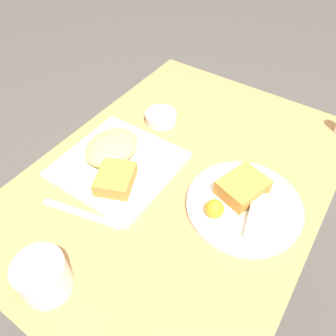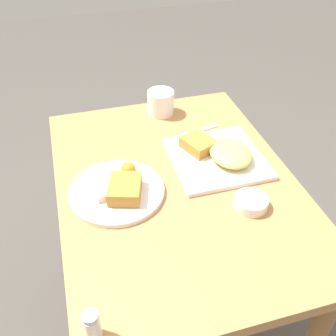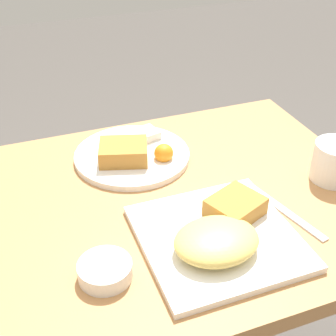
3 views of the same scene
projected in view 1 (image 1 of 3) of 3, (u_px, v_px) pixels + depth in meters
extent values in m
plane|color=#4C4742|center=(175.00, 294.00, 1.39)|extent=(8.00, 8.00, 0.00)
cube|color=#B27A47|center=(180.00, 180.00, 0.84)|extent=(0.93, 0.68, 0.04)
cylinder|color=olive|center=(174.00, 151.00, 1.46)|extent=(0.05, 0.05, 0.73)
cylinder|color=olive|center=(28.00, 306.00, 1.00)|extent=(0.05, 0.05, 0.73)
cylinder|color=olive|center=(297.00, 209.00, 1.25)|extent=(0.05, 0.05, 0.73)
cube|color=white|center=(118.00, 165.00, 0.84)|extent=(0.28, 0.28, 0.01)
ellipsoid|color=#EAC660|center=(112.00, 147.00, 0.85)|extent=(0.15, 0.12, 0.04)
cube|color=#B77A33|center=(115.00, 179.00, 0.78)|extent=(0.12, 0.11, 0.04)
cylinder|color=white|center=(244.00, 206.00, 0.76)|extent=(0.27, 0.27, 0.01)
cube|color=#B77A33|center=(243.00, 187.00, 0.76)|extent=(0.13, 0.11, 0.04)
cube|color=silver|center=(261.00, 217.00, 0.72)|extent=(0.13, 0.08, 0.02)
sphere|color=orange|center=(214.00, 209.00, 0.73)|extent=(0.04, 0.04, 0.04)
cylinder|color=white|center=(161.00, 117.00, 0.96)|extent=(0.09, 0.09, 0.03)
cylinder|color=#D1B775|center=(161.00, 114.00, 0.96)|extent=(0.07, 0.07, 0.00)
cube|color=silver|center=(82.00, 214.00, 0.75)|extent=(0.06, 0.20, 0.00)
cylinder|color=white|center=(43.00, 277.00, 0.60)|extent=(0.10, 0.10, 0.09)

